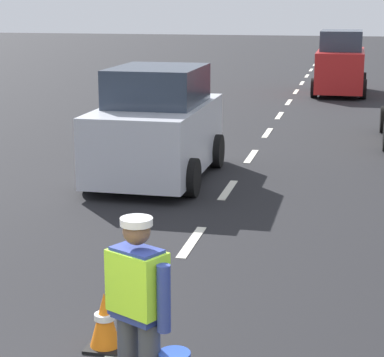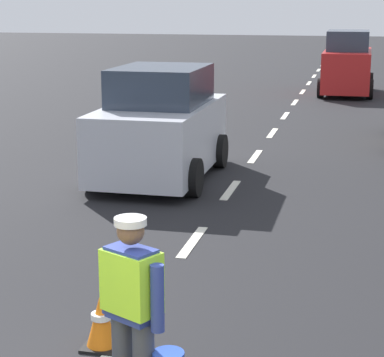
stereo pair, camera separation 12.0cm
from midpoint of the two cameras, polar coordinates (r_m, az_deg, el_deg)
The scene contains 6 objects.
ground_plane at distance 25.26m, azimuth 7.41°, elevation 5.95°, with size 96.00×96.00×0.00m, color black.
lane_center_line at distance 29.42m, azimuth 8.17°, elevation 7.00°, with size 0.14×46.40×0.01m.
road_worker at distance 6.02m, azimuth -4.56°, elevation -9.83°, with size 0.75×0.46×1.67m.
traffic_cone_far at distance 7.36m, azimuth -7.24°, elevation -10.87°, with size 0.36×0.36×0.58m.
car_outgoing_far at distance 27.46m, azimuth 11.28°, elevation 8.63°, with size 1.90×4.08×2.28m.
car_oncoming_lead at distance 13.97m, azimuth -2.95°, elevation 3.96°, with size 2.08×3.82×2.12m.
Camera 1 is at (2.14, -3.96, 3.32)m, focal length 68.98 mm.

